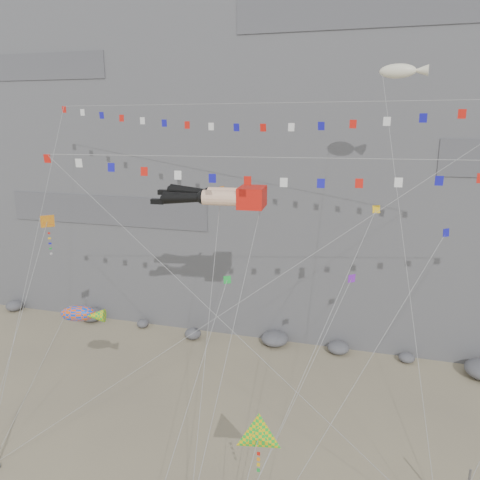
{
  "coord_description": "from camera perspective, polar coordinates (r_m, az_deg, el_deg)",
  "views": [
    {
      "loc": [
        8.04,
        -23.3,
        21.06
      ],
      "look_at": [
        -1.18,
        9.0,
        12.32
      ],
      "focal_mm": 35.0,
      "sensor_mm": 36.0,
      "label": 1
    }
  ],
  "objects": [
    {
      "name": "harlequin_kite",
      "position": [
        34.11,
        -22.45,
        2.02
      ],
      "size": [
        2.5,
        7.88,
        15.93
      ],
      "color": "red",
      "rests_on": "ground"
    },
    {
      "name": "legs_kite",
      "position": [
        31.5,
        -2.36,
        5.34
      ],
      "size": [
        7.79,
        16.41,
        21.99
      ],
      "rotation": [
        0.0,
        0.0,
        0.08
      ],
      "color": "red",
      "rests_on": "ground"
    },
    {
      "name": "delta_kite",
      "position": [
        25.23,
        2.27,
        -22.92
      ],
      "size": [
        2.64,
        4.23,
        7.56
      ],
      "color": "yellow",
      "rests_on": "ground"
    },
    {
      "name": "small_kite_e",
      "position": [
        29.05,
        23.39,
        0.03
      ],
      "size": [
        9.28,
        10.55,
        19.73
      ],
      "color": "#1614AF",
      "rests_on": "ground"
    },
    {
      "name": "small_kite_d",
      "position": [
        30.43,
        15.95,
        2.87
      ],
      "size": [
        6.77,
        13.68,
        21.19
      ],
      "color": "yellow",
      "rests_on": "ground"
    },
    {
      "name": "talus_boulders",
      "position": [
        45.91,
        4.25,
        -11.93
      ],
      "size": [
        60.0,
        3.0,
        1.2
      ],
      "primitive_type": null,
      "color": "slate",
      "rests_on": "ground"
    },
    {
      "name": "cliff",
      "position": [
        56.02,
        8.06,
        18.48
      ],
      "size": [
        80.0,
        28.0,
        50.0
      ],
      "primitive_type": "cube",
      "color": "slate",
      "rests_on": "ground"
    },
    {
      "name": "fish_windsock",
      "position": [
        33.18,
        -19.14,
        -8.48
      ],
      "size": [
        5.75,
        5.58,
        10.32
      ],
      "color": "#F3540C",
      "rests_on": "ground"
    },
    {
      "name": "flag_banner_lower",
      "position": [
        28.02,
        7.71,
        9.85
      ],
      "size": [
        32.72,
        7.54,
        21.7
      ],
      "color": "red",
      "rests_on": "ground"
    },
    {
      "name": "small_kite_a",
      "position": [
        32.32,
        -2.39,
        5.29
      ],
      "size": [
        2.88,
        13.72,
        21.03
      ],
      "color": "orange",
      "rests_on": "ground"
    },
    {
      "name": "small_kite_b",
      "position": [
        31.39,
        13.29,
        -4.95
      ],
      "size": [
        5.64,
        12.3,
        16.67
      ],
      "color": "purple",
      "rests_on": "ground"
    },
    {
      "name": "small_kite_c",
      "position": [
        28.92,
        -1.76,
        -5.47
      ],
      "size": [
        1.89,
        11.25,
        15.62
      ],
      "color": "green",
      "rests_on": "ground"
    },
    {
      "name": "blimp_windsock",
      "position": [
        34.28,
        18.68,
        18.79
      ],
      "size": [
        5.46,
        13.68,
        27.49
      ],
      "color": "#FAF3CE",
      "rests_on": "ground"
    },
    {
      "name": "ground",
      "position": [
        32.43,
        -2.62,
        -25.95
      ],
      "size": [
        120.0,
        120.0,
        0.0
      ],
      "primitive_type": "plane",
      "color": "#998D6A",
      "rests_on": "ground"
    },
    {
      "name": "flag_banner_upper",
      "position": [
        34.57,
        1.16,
        16.28
      ],
      "size": [
        35.51,
        17.68,
        29.31
      ],
      "color": "red",
      "rests_on": "ground"
    }
  ]
}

